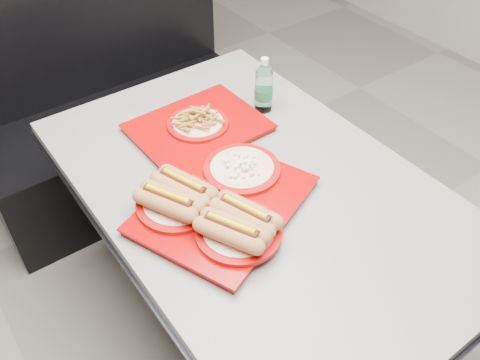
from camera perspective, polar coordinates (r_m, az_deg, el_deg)
ground at (r=2.11m, az=1.37°, el=-15.38°), size 6.00×6.00×0.00m
diner_table at (r=1.65m, az=1.70°, el=-4.51°), size 0.92×1.42×0.75m
booth_bench at (r=2.51m, az=-13.81°, el=7.64°), size 1.30×0.57×1.35m
tray_near at (r=1.42m, az=-2.43°, el=-2.53°), size 0.58×0.53×0.10m
tray_far at (r=1.72m, az=-4.74°, el=6.19°), size 0.43×0.34×0.08m
water_bottle at (r=1.79m, az=2.68°, el=10.28°), size 0.06×0.06×0.20m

